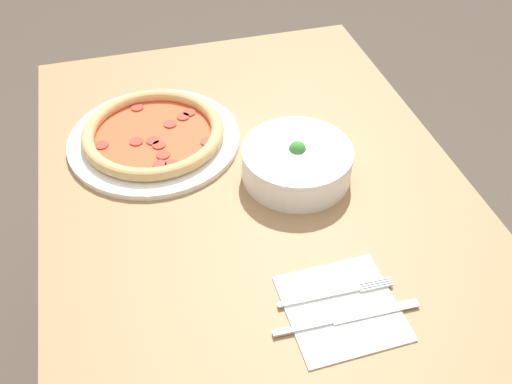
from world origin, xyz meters
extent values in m
plane|color=#4C4238|center=(0.00, 0.00, 0.00)|extent=(8.00, 8.00, 0.00)
cube|color=#99724C|center=(0.00, 0.00, 0.75)|extent=(1.05, 0.78, 0.03)
cylinder|color=olive|center=(-0.45, -0.32, 0.37)|extent=(0.06, 0.06, 0.74)
cylinder|color=olive|center=(-0.45, 0.32, 0.37)|extent=(0.06, 0.06, 0.74)
cylinder|color=white|center=(-0.16, -0.16, 0.77)|extent=(0.35, 0.35, 0.01)
torus|color=tan|center=(-0.16, -0.16, 0.79)|extent=(0.28, 0.28, 0.03)
cylinder|color=#D14C28|center=(-0.16, -0.16, 0.78)|extent=(0.25, 0.25, 0.01)
cylinder|color=#A83323|center=(-0.09, -0.15, 0.79)|extent=(0.03, 0.03, 0.00)
cylinder|color=#A83323|center=(-0.10, -0.06, 0.79)|extent=(0.03, 0.03, 0.00)
cylinder|color=#A83323|center=(-0.05, -0.14, 0.79)|extent=(0.03, 0.03, 0.00)
cylinder|color=#A83323|center=(-0.06, -0.16, 0.79)|extent=(0.03, 0.03, 0.00)
cylinder|color=#A83323|center=(-0.26, -0.18, 0.79)|extent=(0.03, 0.03, 0.00)
cylinder|color=#A83323|center=(-0.14, -0.20, 0.79)|extent=(0.03, 0.03, 0.00)
cylinder|color=#A83323|center=(-0.18, -0.12, 0.79)|extent=(0.03, 0.03, 0.00)
cylinder|color=#A83323|center=(-0.15, -0.27, 0.79)|extent=(0.03, 0.03, 0.00)
cylinder|color=#A83323|center=(-0.20, -0.09, 0.79)|extent=(0.03, 0.03, 0.00)
cylinder|color=#A83323|center=(-0.12, -0.16, 0.79)|extent=(0.03, 0.03, 0.00)
cylinder|color=#A83323|center=(-0.21, -0.08, 0.79)|extent=(0.03, 0.03, 0.00)
cylinder|color=#A83323|center=(-0.13, -0.17, 0.79)|extent=(0.03, 0.03, 0.00)
cylinder|color=white|center=(0.02, 0.08, 0.80)|extent=(0.21, 0.21, 0.06)
torus|color=white|center=(0.02, 0.08, 0.83)|extent=(0.21, 0.21, 0.01)
ellipsoid|color=tan|center=(-0.04, 0.09, 0.82)|extent=(0.04, 0.04, 0.02)
ellipsoid|color=#998466|center=(0.01, 0.03, 0.82)|extent=(0.03, 0.04, 0.02)
ellipsoid|color=tan|center=(0.07, 0.02, 0.81)|extent=(0.04, 0.04, 0.02)
ellipsoid|color=tan|center=(-0.04, 0.12, 0.81)|extent=(0.03, 0.04, 0.02)
ellipsoid|color=tan|center=(0.04, 0.09, 0.82)|extent=(0.03, 0.04, 0.02)
ellipsoid|color=#998466|center=(-0.01, 0.15, 0.81)|extent=(0.04, 0.04, 0.02)
ellipsoid|color=tan|center=(0.07, 0.06, 0.81)|extent=(0.03, 0.04, 0.02)
sphere|color=#388433|center=(0.02, 0.08, 0.83)|extent=(0.03, 0.03, 0.03)
ellipsoid|color=yellow|center=(-0.04, 0.12, 0.82)|extent=(0.04, 0.02, 0.02)
cube|color=white|center=(0.32, 0.05, 0.77)|extent=(0.17, 0.17, 0.00)
cube|color=silver|center=(0.30, 0.03, 0.77)|extent=(0.01, 0.13, 0.00)
cube|color=silver|center=(0.31, 0.12, 0.77)|extent=(0.00, 0.06, 0.00)
cube|color=silver|center=(0.30, 0.12, 0.77)|extent=(0.00, 0.06, 0.00)
cube|color=silver|center=(0.30, 0.12, 0.77)|extent=(0.00, 0.06, 0.00)
cube|color=silver|center=(0.29, 0.12, 0.77)|extent=(0.00, 0.06, 0.00)
cube|color=silver|center=(0.34, -0.02, 0.77)|extent=(0.01, 0.09, 0.01)
cube|color=silver|center=(0.35, 0.10, 0.77)|extent=(0.02, 0.14, 0.00)
camera|label=1|loc=(0.78, -0.21, 1.49)|focal=40.00mm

